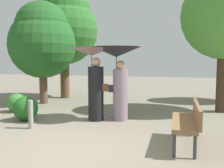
{
  "coord_description": "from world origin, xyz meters",
  "views": [
    {
      "loc": [
        1.89,
        -4.49,
        1.68
      ],
      "look_at": [
        0.0,
        2.64,
        0.96
      ],
      "focal_mm": 41.37,
      "sensor_mm": 36.0,
      "label": 1
    }
  ],
  "objects": [
    {
      "name": "bush_path_left",
      "position": [
        -3.12,
        2.55,
        0.3
      ],
      "size": [
        0.59,
        0.59,
        0.59
      ],
      "primitive_type": "sphere",
      "color": "#387F33",
      "rests_on": "ground"
    },
    {
      "name": "tree_near_left",
      "position": [
        -2.93,
        5.73,
        3.12
      ],
      "size": [
        2.86,
        2.86,
        4.79
      ],
      "color": "brown",
      "rests_on": "ground"
    },
    {
      "name": "path_marker_post",
      "position": [
        -1.58,
        0.92,
        0.35
      ],
      "size": [
        0.12,
        0.12,
        0.7
      ],
      "primitive_type": "cylinder",
      "color": "gray",
      "rests_on": "ground"
    },
    {
      "name": "ground_plane",
      "position": [
        0.0,
        0.0,
        0.0
      ],
      "size": [
        40.0,
        40.0,
        0.0
      ],
      "primitive_type": "plane",
      "color": "gray"
    },
    {
      "name": "tree_mid_left",
      "position": [
        -3.09,
        4.2,
        2.41
      ],
      "size": [
        2.5,
        2.5,
        3.81
      ],
      "color": "brown",
      "rests_on": "ground"
    },
    {
      "name": "park_bench",
      "position": [
        2.06,
        0.59,
        0.51
      ],
      "size": [
        0.51,
        1.51,
        0.83
      ],
      "rotation": [
        0.0,
        0.0,
        -1.56
      ],
      "color": "#38383D",
      "rests_on": "ground"
    },
    {
      "name": "person_right",
      "position": [
        0.24,
        2.32,
        1.51
      ],
      "size": [
        1.35,
        1.35,
        2.01
      ],
      "rotation": [
        0.0,
        0.0,
        1.51
      ],
      "color": "gray",
      "rests_on": "ground"
    },
    {
      "name": "bush_path_right",
      "position": [
        -2.18,
        1.62,
        0.33
      ],
      "size": [
        0.67,
        0.67,
        0.67
      ],
      "primitive_type": "sphere",
      "color": "#235B23",
      "rests_on": "ground"
    },
    {
      "name": "person_left",
      "position": [
        -0.39,
        2.14,
        1.37
      ],
      "size": [
        1.22,
        1.22,
        1.98
      ],
      "rotation": [
        0.0,
        0.0,
        1.51
      ],
      "color": "black",
      "rests_on": "ground"
    }
  ]
}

